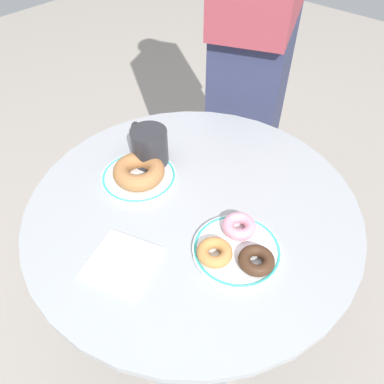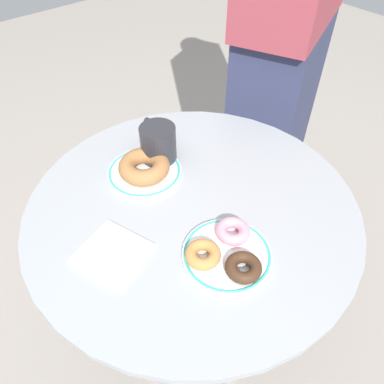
% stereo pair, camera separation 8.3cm
% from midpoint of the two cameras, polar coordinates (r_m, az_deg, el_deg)
% --- Properties ---
extents(ground_plane, '(7.00, 7.00, 0.02)m').
position_cam_midpoint_polar(ground_plane, '(1.50, -1.64, -22.11)').
color(ground_plane, '#9E9389').
extents(cafe_table, '(0.76, 0.76, 0.75)m').
position_cam_midpoint_polar(cafe_table, '(1.02, -2.25, -10.63)').
color(cafe_table, '#999EA3').
rests_on(cafe_table, ground).
extents(plate_left, '(0.18, 0.18, 0.01)m').
position_cam_midpoint_polar(plate_left, '(0.92, -10.73, 2.20)').
color(plate_left, white).
rests_on(plate_left, cafe_table).
extents(plate_right, '(0.18, 0.18, 0.01)m').
position_cam_midpoint_polar(plate_right, '(0.76, 3.75, -9.01)').
color(plate_right, white).
rests_on(plate_right, cafe_table).
extents(donut_cinnamon, '(0.16, 0.16, 0.04)m').
position_cam_midpoint_polar(donut_cinnamon, '(0.89, -10.82, 3.02)').
color(donut_cinnamon, '#A36B3D').
rests_on(donut_cinnamon, plate_left).
extents(donut_chocolate, '(0.10, 0.10, 0.02)m').
position_cam_midpoint_polar(donut_chocolate, '(0.73, 6.61, -10.58)').
color(donut_chocolate, '#422819').
rests_on(donut_chocolate, plate_right).
extents(donut_pink_frosted, '(0.10, 0.10, 0.02)m').
position_cam_midpoint_polar(donut_pink_frosted, '(0.77, 4.34, -5.31)').
color(donut_pink_frosted, pink).
rests_on(donut_pink_frosted, plate_right).
extents(donut_old_fashioned, '(0.10, 0.10, 0.02)m').
position_cam_midpoint_polar(donut_old_fashioned, '(0.73, 0.21, -9.44)').
color(donut_old_fashioned, '#BC7F42').
rests_on(donut_old_fashioned, plate_right).
extents(paper_napkin, '(0.16, 0.16, 0.01)m').
position_cam_midpoint_polar(paper_napkin, '(0.77, -13.87, -10.52)').
color(paper_napkin, white).
rests_on(paper_napkin, cafe_table).
extents(coffee_mug, '(0.13, 0.09, 0.10)m').
position_cam_midpoint_polar(coffee_mug, '(0.93, -9.18, 6.72)').
color(coffee_mug, '#28282D').
rests_on(coffee_mug, cafe_table).
extents(person_figure, '(0.38, 0.51, 1.79)m').
position_cam_midpoint_polar(person_figure, '(1.29, 8.09, 22.57)').
color(person_figure, '#2D3351').
rests_on(person_figure, ground).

